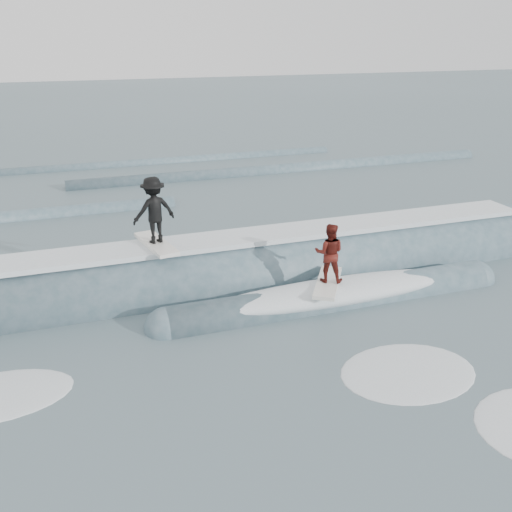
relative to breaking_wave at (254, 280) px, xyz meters
name	(u,v)px	position (x,y,z in m)	size (l,w,h in m)	color
ground	(334,389)	(-0.21, -5.52, -0.03)	(160.00, 160.00, 0.00)	#395154
breaking_wave	(254,280)	(0.00, 0.00, 0.00)	(22.67, 4.07, 2.58)	#395560
surfer_black	(154,213)	(-2.69, 0.25, 2.24)	(1.27, 2.07, 1.87)	white
surfer_red	(329,257)	(1.36, -1.95, 1.28)	(1.53, 1.99, 1.66)	white
whitewater	(249,412)	(-2.05, -5.64, -0.03)	(12.97, 8.95, 0.10)	white
far_swells	(143,185)	(-1.33, 12.13, -0.03)	(39.85, 8.65, 0.80)	#395560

